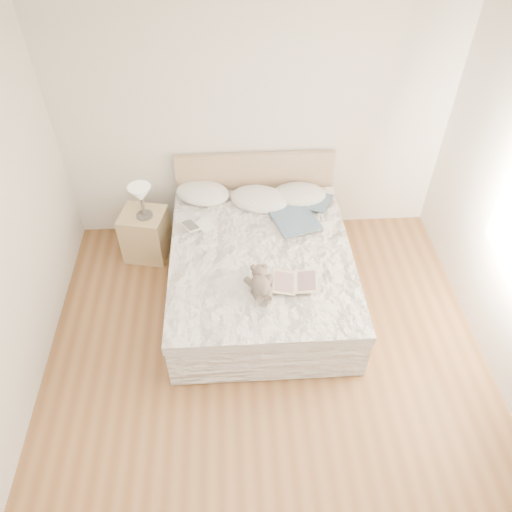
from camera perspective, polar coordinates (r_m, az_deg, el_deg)
The scene contains 13 objects.
floor at distance 4.48m, azimuth 1.53°, elevation -15.17°, with size 4.00×4.50×0.00m, color brown.
ceiling at distance 2.56m, azimuth 2.71°, elevation 17.39°, with size 4.00×4.50×0.00m, color white.
wall_back at distance 5.18m, azimuth -0.19°, elevation 15.23°, with size 4.00×0.02×2.70m, color silver.
bed at distance 4.97m, azimuth 0.52°, elevation -1.44°, with size 1.72×2.14×1.00m.
nightstand at distance 5.51m, azimuth -12.48°, elevation 2.42°, with size 0.45×0.40×0.56m, color tan.
table_lamp at distance 5.14m, azimuth -13.05°, elevation 6.76°, with size 0.27×0.27×0.37m.
pillow_left at distance 5.38m, azimuth -6.11°, elevation 7.18°, with size 0.58×0.41×0.17m, color white.
pillow_middle at distance 5.27m, azimuth 0.37°, elevation 6.54°, with size 0.61×0.43×0.18m, color white.
pillow_right at distance 5.35m, azimuth 4.93°, elevation 7.02°, with size 0.57×0.40×0.17m, color silver.
blouse at distance 5.09m, azimuth 4.12°, elevation 4.70°, with size 0.65×0.69×0.03m, color #374E64, non-canonical shape.
photo_book at distance 4.98m, azimuth -6.67°, elevation 3.43°, with size 0.29×0.20×0.02m, color white.
childrens_book at distance 4.41m, azimuth 4.49°, elevation -3.02°, with size 0.41×0.28×0.03m, color beige.
teddy_bear at distance 4.31m, azimuth 0.50°, elevation -3.92°, with size 0.22×0.32×0.17m, color brown, non-canonical shape.
Camera 1 is at (-0.25, -2.28, 3.85)m, focal length 35.00 mm.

